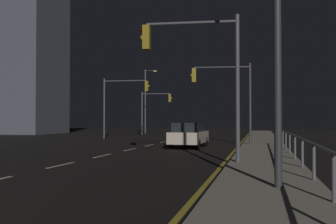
% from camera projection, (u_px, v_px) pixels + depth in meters
% --- Properties ---
extents(ground_plane, '(112.00, 112.00, 0.00)m').
position_uv_depth(ground_plane, '(133.00, 149.00, 22.88)').
color(ground_plane, black).
rests_on(ground_plane, ground).
extents(sidewalk_right, '(2.71, 77.00, 0.14)m').
position_uv_depth(sidewalk_right, '(264.00, 150.00, 21.09)').
color(sidewalk_right, '#9E937F').
rests_on(sidewalk_right, ground).
extents(lane_markings_center, '(0.14, 50.00, 0.01)m').
position_uv_depth(lane_markings_center, '(149.00, 145.00, 26.28)').
color(lane_markings_center, silver).
rests_on(lane_markings_center, ground).
extents(lane_edge_line, '(0.14, 53.00, 0.01)m').
position_uv_depth(lane_edge_line, '(239.00, 145.00, 26.33)').
color(lane_edge_line, gold).
rests_on(lane_edge_line, ground).
extents(car, '(1.88, 4.42, 1.57)m').
position_uv_depth(car, '(189.00, 135.00, 23.88)').
color(car, beige).
rests_on(car, ground).
extents(traffic_light_near_right, '(4.06, 0.76, 5.43)m').
position_uv_depth(traffic_light_near_right, '(224.00, 87.00, 25.76)').
color(traffic_light_near_right, '#38383D').
rests_on(traffic_light_near_right, sidewalk_right).
extents(traffic_light_mid_left, '(3.73, 0.64, 5.19)m').
position_uv_depth(traffic_light_mid_left, '(155.00, 104.00, 46.14)').
color(traffic_light_mid_left, '#4C4C51').
rests_on(traffic_light_mid_left, ground).
extents(traffic_light_mid_right, '(3.85, 0.59, 5.63)m').
position_uv_depth(traffic_light_mid_right, '(195.00, 59.00, 14.76)').
color(traffic_light_mid_right, '#4C4C51').
rests_on(traffic_light_mid_right, sidewalk_right).
extents(traffic_light_far_center, '(4.41, 0.58, 5.66)m').
position_uv_depth(traffic_light_far_center, '(123.00, 96.00, 35.57)').
color(traffic_light_far_center, '#4C4C51').
rests_on(traffic_light_far_center, ground).
extents(street_lamp_mid_block, '(1.69, 0.36, 8.38)m').
position_uv_depth(street_lamp_mid_block, '(147.00, 96.00, 49.97)').
color(street_lamp_mid_block, '#4C4C51').
rests_on(street_lamp_mid_block, ground).
extents(barrier_fence, '(0.09, 22.70, 0.98)m').
position_uv_depth(barrier_fence, '(302.00, 146.00, 12.86)').
color(barrier_fence, '#59595E').
rests_on(barrier_fence, sidewalk_right).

